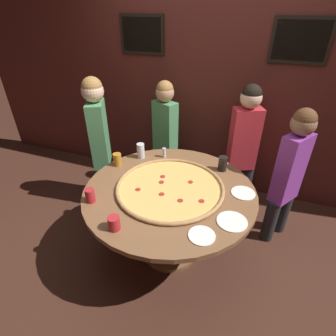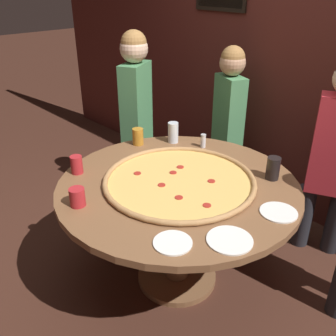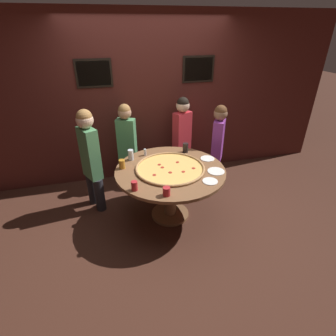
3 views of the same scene
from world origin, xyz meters
The scene contains 16 objects.
ground_plane centered at (0.00, 0.00, 0.00)m, with size 24.00×24.00×0.00m, color #422319.
back_wall centered at (0.00, 1.31, 1.30)m, with size 6.40×0.08×2.60m.
dining_table centered at (0.00, 0.00, 0.59)m, with size 1.42×1.42×0.74m.
giant_pizza centered at (0.00, 0.01, 0.75)m, with size 0.90×0.90×0.03m.
drink_cup_centre_back centered at (-0.19, -0.55, 0.79)m, with size 0.08×0.08×0.10m, color #B22328.
drink_cup_beside_pizza centered at (-0.59, 0.18, 0.80)m, with size 0.08×0.08×0.12m, color #BC7A23.
drink_cup_far_right centered at (-0.51, -0.36, 0.80)m, with size 0.07×0.07×0.11m, color #B22328.
drink_cup_far_left centered at (0.35, 0.44, 0.81)m, with size 0.08×0.08×0.14m, color black.
drink_cup_near_left centered at (-0.45, 0.39, 0.81)m, with size 0.07×0.07×0.15m, color silver.
white_plate_beside_cup centered at (0.54, -0.21, 0.74)m, with size 0.21×0.21×0.01m, color white.
white_plate_far_back centered at (0.57, 0.15, 0.74)m, with size 0.19×0.19×0.01m, color white.
white_plate_right_side centered at (0.38, -0.41, 0.74)m, with size 0.18×0.18×0.01m, color white.
condiment_shaker centered at (-0.24, 0.48, 0.79)m, with size 0.04×0.04×0.10m.
diner_side_right centered at (-0.43, 1.01, 0.77)m, with size 0.36×0.25×1.35m.
diner_far_left centered at (0.47, 0.99, 0.79)m, with size 0.37×0.26×1.40m.
diner_centre_back centered at (-0.98, 0.49, 0.83)m, with size 0.28×0.38×1.46m.
Camera 2 is at (1.34, -1.35, 1.83)m, focal length 40.00 mm.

